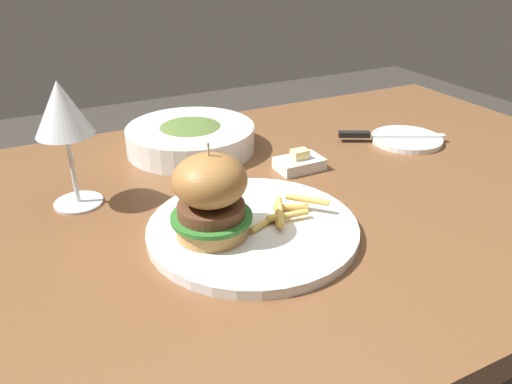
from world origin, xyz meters
TOP-DOWN VIEW (x-y plane):
  - dining_table at (0.00, 0.00)m, footprint 1.38×0.79m
  - main_plate at (-0.04, -0.09)m, footprint 0.28×0.28m
  - burger_sandwich at (-0.10, -0.08)m, footprint 0.11×0.11m
  - fries_pile at (0.01, -0.09)m, footprint 0.12×0.07m
  - wine_glass at (-0.23, 0.11)m, footprint 0.08×0.08m
  - bread_plate at (0.38, 0.08)m, footprint 0.14×0.14m
  - table_knife at (0.33, 0.10)m, footprint 0.19×0.11m
  - butter_dish at (0.13, 0.06)m, footprint 0.08×0.05m
  - soup_bowl at (-0.01, 0.23)m, footprint 0.24×0.24m

SIDE VIEW (x-z plane):
  - dining_table at x=0.00m, z-range 0.28..1.02m
  - bread_plate at x=0.38m, z-range 0.74..0.75m
  - main_plate at x=-0.04m, z-range 0.74..0.75m
  - butter_dish at x=0.13m, z-range 0.73..0.77m
  - table_knife at x=0.33m, z-range 0.75..0.76m
  - fries_pile at x=0.01m, z-range 0.75..0.77m
  - soup_bowl at x=-0.01m, z-range 0.74..0.79m
  - burger_sandwich at x=-0.10m, z-range 0.75..0.87m
  - wine_glass at x=-0.23m, z-range 0.79..0.98m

